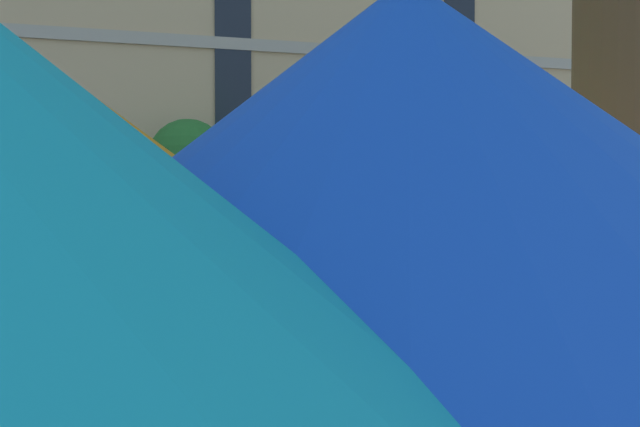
{
  "coord_description": "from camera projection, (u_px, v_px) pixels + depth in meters",
  "views": [
    {
      "loc": [
        1.18,
        -10.74,
        1.83
      ],
      "look_at": [
        4.95,
        3.2,
        1.4
      ],
      "focal_mm": 36.24,
      "sensor_mm": 36.0,
      "label": 1
    }
  ],
  "objects": [
    {
      "name": "pickup_black",
      "position": [
        573.0,
        225.0,
        16.75
      ],
      "size": [
        5.1,
        2.12,
        2.2
      ],
      "color": "black",
      "rests_on": "ground"
    },
    {
      "name": "street_tree_middle",
      "position": [
        188.0,
        161.0,
        17.9
      ],
      "size": [
        2.25,
        2.31,
        3.91
      ],
      "color": "brown",
      "rests_on": "ground"
    },
    {
      "name": "sidewalk_far",
      "position": [
        99.0,
        263.0,
        16.67
      ],
      "size": [
        56.0,
        3.6,
        0.12
      ],
      "primitive_type": "cube",
      "color": "gray",
      "rests_on": "ground"
    },
    {
      "name": "sedan_white",
      "position": [
        14.0,
        237.0,
        13.27
      ],
      "size": [
        4.4,
        1.98,
        1.78
      ],
      "color": "silver",
      "rests_on": "ground"
    },
    {
      "name": "sedan_black",
      "position": [
        317.0,
        232.0,
        14.96
      ],
      "size": [
        4.4,
        1.98,
        1.78
      ],
      "color": "black",
      "rests_on": "ground"
    },
    {
      "name": "ground_plane",
      "position": [
        68.0,
        311.0,
        10.11
      ],
      "size": [
        120.0,
        120.0,
        0.0
      ],
      "primitive_type": "plane",
      "color": "#38383A"
    }
  ]
}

